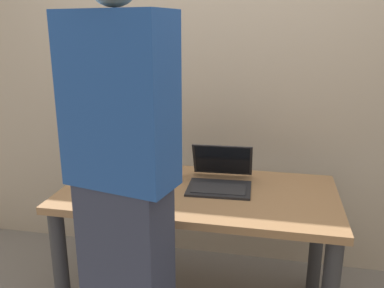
{
  "coord_description": "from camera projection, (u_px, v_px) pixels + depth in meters",
  "views": [
    {
      "loc": [
        0.37,
        -1.94,
        1.55
      ],
      "look_at": [
        -0.03,
        0.0,
        0.98
      ],
      "focal_mm": 37.96,
      "sensor_mm": 36.0,
      "label": 1
    }
  ],
  "objects": [
    {
      "name": "desk",
      "position": [
        198.0,
        212.0,
        2.16
      ],
      "size": [
        1.43,
        0.73,
        0.73
      ],
      "color": "olive",
      "rests_on": "ground"
    },
    {
      "name": "laptop",
      "position": [
        220.0,
        177.0,
        2.18
      ],
      "size": [
        0.35,
        0.36,
        0.21
      ],
      "color": "black",
      "rests_on": "desk"
    },
    {
      "name": "beer_bottle_dark",
      "position": [
        144.0,
        169.0,
        2.14
      ],
      "size": [
        0.06,
        0.06,
        0.29
      ],
      "color": "#1E5123",
      "rests_on": "desk"
    },
    {
      "name": "beer_bottle_brown",
      "position": [
        155.0,
        156.0,
        2.29
      ],
      "size": [
        0.07,
        0.07,
        0.31
      ],
      "color": "#472B14",
      "rests_on": "desk"
    },
    {
      "name": "beer_bottle_amber",
      "position": [
        173.0,
        163.0,
        2.23
      ],
      "size": [
        0.07,
        0.07,
        0.28
      ],
      "color": "brown",
      "rests_on": "desk"
    },
    {
      "name": "person_figure",
      "position": [
        123.0,
        194.0,
        1.56
      ],
      "size": [
        0.44,
        0.32,
        1.84
      ],
      "color": "#2D3347",
      "rests_on": "ground"
    },
    {
      "name": "back_wall",
      "position": [
        219.0,
        68.0,
        2.6
      ],
      "size": [
        6.0,
        0.1,
        2.6
      ],
      "primitive_type": "cube",
      "color": "tan",
      "rests_on": "ground"
    }
  ]
}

